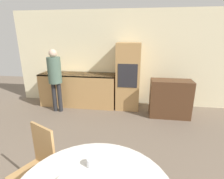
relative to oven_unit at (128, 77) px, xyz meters
The scene contains 7 objects.
wall_back 0.57m from the oven_unit, 118.81° to the left, with size 6.23×0.05×2.60m.
kitchen_counter 1.46m from the oven_unit, behind, with size 2.10×0.60×0.92m.
oven_unit is the anchor object (origin of this frame).
sideboard 1.21m from the oven_unit, 20.98° to the right, with size 0.96×0.45×0.93m.
chair_far_left 3.17m from the oven_unit, 105.53° to the right, with size 0.54×0.54×0.98m.
person_standing 1.89m from the oven_unit, 164.21° to the right, with size 0.33×0.33×1.62m.
cup 3.26m from the oven_unit, 92.71° to the right, with size 0.08×0.08×0.08m.
Camera 1 is at (0.42, 0.41, 1.95)m, focal length 28.00 mm.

